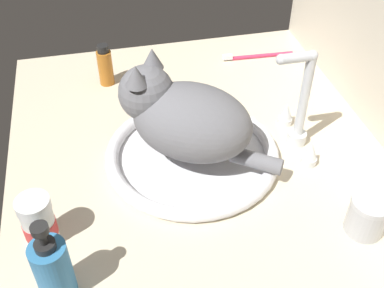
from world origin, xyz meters
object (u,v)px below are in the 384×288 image
sink_basin (192,154)px  cat (181,116)px  pill_bottle (38,222)px  faucet (299,112)px  metal_jar (368,215)px  amber_bottle (105,66)px  toothbrush (256,56)px  soap_pump_bottle (53,269)px

sink_basin → cat: size_ratio=1.15×
cat → pill_bottle: (15.85, -28.08, -5.93)cm
cat → faucet: bearing=86.9°
cat → metal_jar: cat is taller
amber_bottle → faucet: bearing=49.2°
faucet → amber_bottle: bearing=-130.8°
cat → metal_jar: 38.54cm
metal_jar → toothbrush: metal_jar is taller
cat → metal_jar: size_ratio=4.18×
soap_pump_bottle → metal_jar: size_ratio=2.17×
amber_bottle → soap_pump_bottle: bearing=-12.3°
toothbrush → faucet: bearing=-5.5°
amber_bottle → toothbrush: amber_bottle is taller
metal_jar → soap_pump_bottle: bearing=-89.2°
metal_jar → toothbrush: 60.32cm
amber_bottle → pill_bottle: bearing=-18.1°
sink_basin → soap_pump_bottle: soap_pump_bottle is taller
pill_bottle → toothbrush: pill_bottle is taller
faucet → pill_bottle: bearing=-74.5°
soap_pump_bottle → amber_bottle: size_ratio=1.51×
sink_basin → faucet: (-0.00, 22.53, 7.14)cm
pill_bottle → amber_bottle: 49.07cm
sink_basin → pill_bottle: bearing=-64.0°
sink_basin → metal_jar: bearing=46.0°
cat → pill_bottle: cat is taller
metal_jar → toothbrush: size_ratio=0.38×
faucet → amber_bottle: faucet is taller
toothbrush → soap_pump_bottle: bearing=-41.1°
soap_pump_bottle → toothbrush: soap_pump_bottle is taller
pill_bottle → sink_basin: bearing=116.0°
sink_basin → soap_pump_bottle: bearing=-46.9°
sink_basin → toothbrush: sink_basin is taller
soap_pump_bottle → metal_jar: 53.04cm
toothbrush → amber_bottle: bearing=-85.3°
soap_pump_bottle → amber_bottle: 59.04cm
cat → pill_bottle: bearing=-60.5°
sink_basin → cat: bearing=-125.7°
cat → soap_pump_bottle: 37.30cm
soap_pump_bottle → pill_bottle: bearing=-166.7°
sink_basin → pill_bottle: (14.55, -29.89, 3.44)cm
amber_bottle → toothbrush: bearing=94.7°
soap_pump_bottle → faucet: bearing=117.2°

